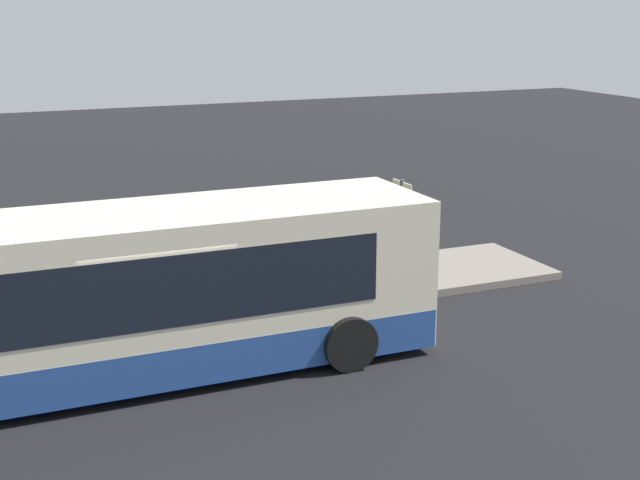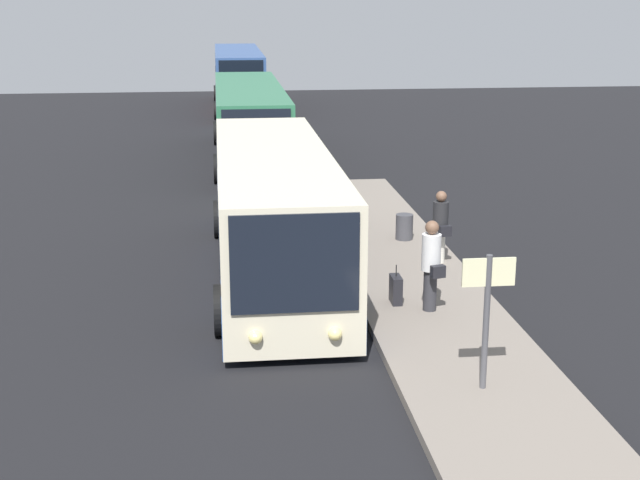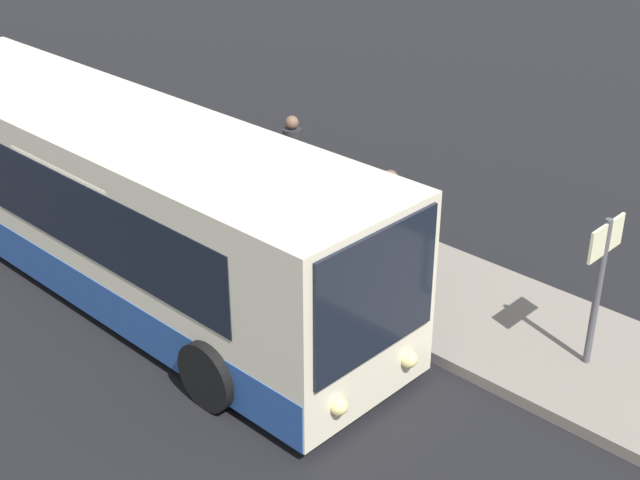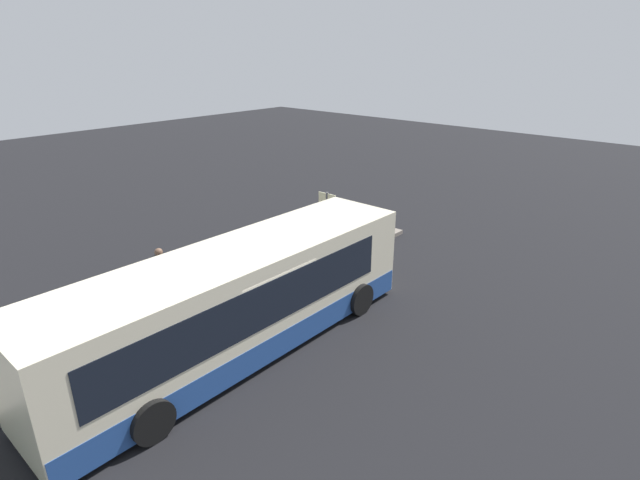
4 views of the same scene
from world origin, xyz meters
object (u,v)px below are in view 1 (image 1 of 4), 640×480
(suitcase, at_px, (236,293))
(passenger_boarding, at_px, (89,258))
(bus_lead, at_px, (116,299))
(sign_post, at_px, (402,213))
(passenger_waiting, at_px, (249,250))

(suitcase, bearing_deg, passenger_boarding, 149.43)
(bus_lead, bearing_deg, sign_post, 22.48)
(sign_post, bearing_deg, bus_lead, -157.52)
(bus_lead, distance_m, sign_post, 7.53)
(suitcase, height_order, sign_post, sign_post)
(passenger_boarding, xyz_separation_m, sign_post, (6.79, -0.98, 0.53))
(passenger_boarding, height_order, sign_post, sign_post)
(passenger_boarding, relative_size, sign_post, 0.77)
(bus_lead, height_order, passenger_boarding, bus_lead)
(bus_lead, xyz_separation_m, passenger_waiting, (3.33, 2.87, -0.25))
(passenger_waiting, bearing_deg, bus_lead, -64.30)
(bus_lead, relative_size, suitcase, 13.65)
(passenger_waiting, relative_size, suitcase, 2.27)
(suitcase, bearing_deg, sign_post, 8.19)
(passenger_boarding, bearing_deg, suitcase, 49.77)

